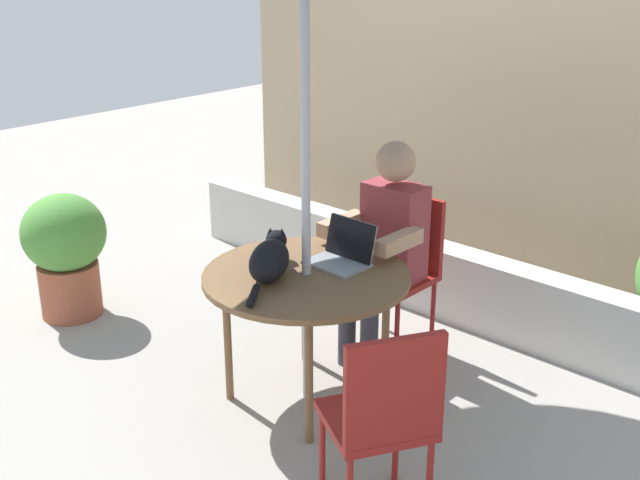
{
  "coord_description": "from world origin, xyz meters",
  "views": [
    {
      "loc": [
        2.54,
        -2.66,
        2.29
      ],
      "look_at": [
        0.0,
        0.1,
        0.86
      ],
      "focal_mm": 45.35,
      "sensor_mm": 36.0,
      "label": 1
    }
  ],
  "objects_px": {
    "cat": "(270,259)",
    "potted_plant_near_fence": "(66,248)",
    "chair_occupied": "(402,260)",
    "laptop": "(344,251)",
    "chair_empty": "(384,412)",
    "person_seated": "(386,240)",
    "patio_table": "(306,284)"
  },
  "relations": [
    {
      "from": "patio_table",
      "to": "laptop",
      "type": "height_order",
      "value": "laptop"
    },
    {
      "from": "chair_occupied",
      "to": "potted_plant_near_fence",
      "type": "bearing_deg",
      "value": -148.56
    },
    {
      "from": "cat",
      "to": "potted_plant_near_fence",
      "type": "height_order",
      "value": "cat"
    },
    {
      "from": "patio_table",
      "to": "person_seated",
      "type": "height_order",
      "value": "person_seated"
    },
    {
      "from": "patio_table",
      "to": "chair_occupied",
      "type": "distance_m",
      "value": 0.8
    },
    {
      "from": "chair_occupied",
      "to": "laptop",
      "type": "relative_size",
      "value": 3.01
    },
    {
      "from": "laptop",
      "to": "potted_plant_near_fence",
      "type": "bearing_deg",
      "value": -163.69
    },
    {
      "from": "patio_table",
      "to": "cat",
      "type": "bearing_deg",
      "value": -132.56
    },
    {
      "from": "patio_table",
      "to": "cat",
      "type": "relative_size",
      "value": 1.85
    },
    {
      "from": "patio_table",
      "to": "cat",
      "type": "distance_m",
      "value": 0.23
    },
    {
      "from": "patio_table",
      "to": "chair_occupied",
      "type": "xyz_separation_m",
      "value": [
        0.0,
        0.79,
        -0.11
      ]
    },
    {
      "from": "person_seated",
      "to": "chair_empty",
      "type": "bearing_deg",
      "value": -51.81
    },
    {
      "from": "person_seated",
      "to": "potted_plant_near_fence",
      "type": "xyz_separation_m",
      "value": [
        -1.79,
        -0.93,
        -0.26
      ]
    },
    {
      "from": "person_seated",
      "to": "potted_plant_near_fence",
      "type": "height_order",
      "value": "person_seated"
    },
    {
      "from": "chair_empty",
      "to": "potted_plant_near_fence",
      "type": "xyz_separation_m",
      "value": [
        -2.69,
        0.21,
        -0.09
      ]
    },
    {
      "from": "patio_table",
      "to": "potted_plant_near_fence",
      "type": "relative_size",
      "value": 1.3
    },
    {
      "from": "laptop",
      "to": "potted_plant_near_fence",
      "type": "xyz_separation_m",
      "value": [
        -1.83,
        -0.54,
        -0.32
      ]
    },
    {
      "from": "potted_plant_near_fence",
      "to": "person_seated",
      "type": "bearing_deg",
      "value": 27.6
    },
    {
      "from": "chair_occupied",
      "to": "patio_table",
      "type": "bearing_deg",
      "value": -90.0
    },
    {
      "from": "potted_plant_near_fence",
      "to": "chair_empty",
      "type": "bearing_deg",
      "value": -4.43
    },
    {
      "from": "patio_table",
      "to": "chair_empty",
      "type": "xyz_separation_m",
      "value": [
        0.9,
        -0.51,
        -0.11
      ]
    },
    {
      "from": "chair_occupied",
      "to": "chair_empty",
      "type": "height_order",
      "value": "same"
    },
    {
      "from": "cat",
      "to": "potted_plant_near_fence",
      "type": "distance_m",
      "value": 1.71
    },
    {
      "from": "chair_occupied",
      "to": "chair_empty",
      "type": "xyz_separation_m",
      "value": [
        0.9,
        -1.3,
        0.0
      ]
    },
    {
      "from": "laptop",
      "to": "person_seated",
      "type": "bearing_deg",
      "value": 95.81
    },
    {
      "from": "chair_occupied",
      "to": "chair_empty",
      "type": "distance_m",
      "value": 1.58
    },
    {
      "from": "chair_empty",
      "to": "person_seated",
      "type": "relative_size",
      "value": 0.73
    },
    {
      "from": "chair_empty",
      "to": "cat",
      "type": "distance_m",
      "value": 1.12
    },
    {
      "from": "patio_table",
      "to": "laptop",
      "type": "relative_size",
      "value": 3.44
    },
    {
      "from": "chair_occupied",
      "to": "person_seated",
      "type": "height_order",
      "value": "person_seated"
    },
    {
      "from": "patio_table",
      "to": "laptop",
      "type": "xyz_separation_m",
      "value": [
        0.04,
        0.24,
        0.12
      ]
    },
    {
      "from": "chair_occupied",
      "to": "person_seated",
      "type": "relative_size",
      "value": 0.73
    }
  ]
}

